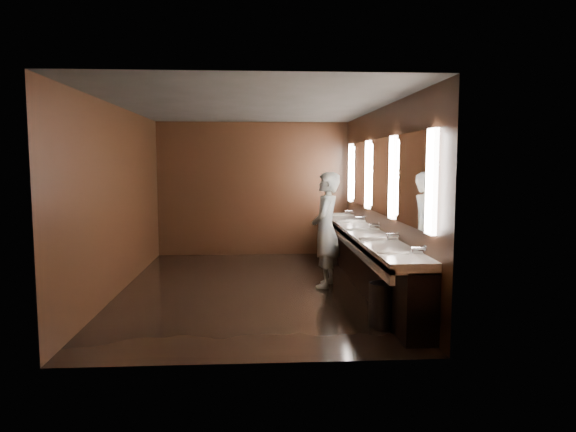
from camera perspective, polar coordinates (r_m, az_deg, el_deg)
The scene contains 10 objects.
floor at distance 8.09m, azimuth -3.97°, elevation -8.04°, with size 6.00×6.00×0.00m, color black.
ceiling at distance 7.90m, azimuth -4.12°, elevation 12.08°, with size 4.00×6.00×0.02m, color #2D2D2B.
wall_back at distance 10.87m, azimuth -3.90°, elevation 3.02°, with size 4.00×0.02×2.80m, color black.
wall_front at distance 4.88m, azimuth -4.36°, elevation -0.62°, with size 4.00×0.02×2.80m, color black.
wall_left at distance 8.14m, azimuth -18.27°, elevation 1.74°, with size 0.02×6.00×2.80m, color black.
wall_right at distance 8.10m, azimuth 10.26°, elevation 1.93°, with size 0.02×6.00×2.80m, color black.
sink_counter at distance 8.17m, azimuth 8.72°, elevation -4.41°, with size 0.55×5.40×1.01m.
mirror_band at distance 8.08m, azimuth 10.17°, elevation 4.41°, with size 0.06×5.03×1.15m.
person at distance 8.07m, azimuth 4.23°, elevation -1.54°, with size 0.66×0.43×1.81m, color #84A3C5.
trash_bin at distance 6.32m, azimuth 10.52°, elevation -9.68°, with size 0.34×0.34×0.53m, color black.
Camera 1 is at (0.08, -7.85, 1.96)m, focal length 32.00 mm.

